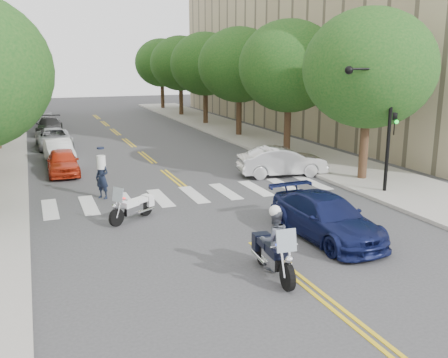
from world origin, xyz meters
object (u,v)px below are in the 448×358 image
motorcycle_police (273,244)px  sedan_blue (326,217)px  convertible (282,161)px  motorcycle_parked (135,207)px  officer_standing (102,178)px

motorcycle_police → sedan_blue: bearing=-141.7°
motorcycle_police → sedan_blue: motorcycle_police is taller
convertible → sedan_blue: bearing=170.9°
motorcycle_parked → convertible: (8.71, 4.53, 0.26)m
convertible → sedan_blue: size_ratio=0.92×
motorcycle_parked → convertible: size_ratio=0.42×
motorcycle_police → motorcycle_parked: 7.00m
convertible → motorcycle_parked: bearing=127.0°
officer_standing → convertible: officer_standing is taller
officer_standing → motorcycle_parked: bearing=-27.8°
convertible → officer_standing: bearing=105.8°
motorcycle_parked → officer_standing: size_ratio=1.06×
motorcycle_parked → motorcycle_police: bearing=167.2°
officer_standing → sedan_blue: size_ratio=0.36×
officer_standing → convertible: (9.44, 1.04, -0.16)m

